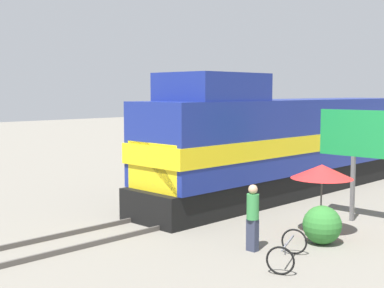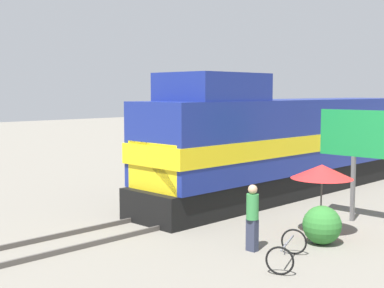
{
  "view_description": "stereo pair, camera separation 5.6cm",
  "coord_description": "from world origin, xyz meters",
  "px_view_note": "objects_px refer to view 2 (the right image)",
  "views": [
    {
      "loc": [
        13.12,
        -13.28,
        4.37
      ],
      "look_at": [
        1.2,
        -1.31,
        2.7
      ],
      "focal_mm": 50.0,
      "sensor_mm": 36.0,
      "label": 1
    },
    {
      "loc": [
        13.16,
        -13.24,
        4.37
      ],
      "look_at": [
        1.2,
        -1.31,
        2.7
      ],
      "focal_mm": 50.0,
      "sensor_mm": 36.0,
      "label": 2
    }
  ],
  "objects_px": {
    "vendor_umbrella": "(322,172)",
    "person_bystander": "(252,215)",
    "bicycle": "(287,250)",
    "billboard_sign": "(354,138)",
    "locomotive": "(284,144)"
  },
  "relations": [
    {
      "from": "vendor_umbrella",
      "to": "person_bystander",
      "type": "height_order",
      "value": "vendor_umbrella"
    },
    {
      "from": "person_bystander",
      "to": "bicycle",
      "type": "xyz_separation_m",
      "value": [
        1.34,
        -0.26,
        -0.65
      ]
    },
    {
      "from": "person_bystander",
      "to": "billboard_sign",
      "type": "bearing_deg",
      "value": 87.35
    },
    {
      "from": "locomotive",
      "to": "person_bystander",
      "type": "height_order",
      "value": "locomotive"
    },
    {
      "from": "billboard_sign",
      "to": "bicycle",
      "type": "xyz_separation_m",
      "value": [
        1.1,
        -5.36,
        -2.45
      ]
    },
    {
      "from": "bicycle",
      "to": "locomotive",
      "type": "bearing_deg",
      "value": 102.79
    },
    {
      "from": "bicycle",
      "to": "billboard_sign",
      "type": "bearing_deg",
      "value": 78.31
    },
    {
      "from": "vendor_umbrella",
      "to": "bicycle",
      "type": "xyz_separation_m",
      "value": [
        0.88,
        -3.0,
        -1.6
      ]
    },
    {
      "from": "locomotive",
      "to": "billboard_sign",
      "type": "bearing_deg",
      "value": -26.52
    },
    {
      "from": "locomotive",
      "to": "billboard_sign",
      "type": "xyz_separation_m",
      "value": [
        4.41,
        -2.2,
        0.64
      ]
    },
    {
      "from": "billboard_sign",
      "to": "bicycle",
      "type": "height_order",
      "value": "billboard_sign"
    },
    {
      "from": "vendor_umbrella",
      "to": "billboard_sign",
      "type": "height_order",
      "value": "billboard_sign"
    },
    {
      "from": "locomotive",
      "to": "vendor_umbrella",
      "type": "relative_size",
      "value": 7.48
    },
    {
      "from": "billboard_sign",
      "to": "vendor_umbrella",
      "type": "bearing_deg",
      "value": -84.46
    },
    {
      "from": "locomotive",
      "to": "person_bystander",
      "type": "distance_m",
      "value": 8.49
    }
  ]
}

